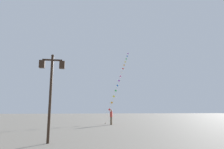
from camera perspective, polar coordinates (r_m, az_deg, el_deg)
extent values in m
plane|color=gray|center=(22.34, -7.73, -14.57)|extent=(160.00, 160.00, 0.00)
cylinder|color=black|center=(10.65, -17.71, -6.79)|extent=(0.14, 0.14, 4.45)
sphere|color=black|center=(11.02, -17.04, 5.24)|extent=(0.16, 0.16, 0.16)
cube|color=black|center=(10.96, -17.10, 4.08)|extent=(1.04, 0.08, 0.08)
cube|color=black|center=(10.98, -19.87, 2.88)|extent=(0.28, 0.28, 0.40)
cube|color=beige|center=(10.98, -19.87, 2.88)|extent=(0.19, 0.19, 0.30)
cube|color=black|center=(10.85, -14.45, 2.73)|extent=(0.28, 0.28, 0.40)
cube|color=beige|center=(10.85, -14.45, 2.73)|extent=(0.19, 0.19, 0.30)
cylinder|color=brown|center=(23.78, -2.02, -14.19)|extent=(0.06, 0.06, 0.18)
cylinder|color=silver|center=(24.72, -1.35, -12.04)|extent=(0.85, 1.87, 1.57)
cylinder|color=silver|center=(26.29, -0.39, -9.23)|extent=(0.53, 1.15, 0.96)
cylinder|color=silver|center=(27.53, 0.25, -7.33)|extent=(0.53, 1.15, 0.96)
cylinder|color=silver|center=(28.79, 0.84, -5.58)|extent=(0.53, 1.15, 0.96)
cylinder|color=silver|center=(30.09, 1.36, -3.99)|extent=(0.53, 1.15, 0.96)
cylinder|color=silver|center=(31.40, 1.85, -2.52)|extent=(0.53, 1.15, 0.96)
cylinder|color=silver|center=(32.74, 2.29, -1.18)|extent=(0.53, 1.15, 0.96)
cylinder|color=silver|center=(34.09, 2.70, 0.06)|extent=(0.53, 1.15, 0.96)
cylinder|color=silver|center=(35.46, 3.07, 1.20)|extent=(0.53, 1.15, 0.96)
cylinder|color=silver|center=(36.85, 3.42, 2.26)|extent=(0.53, 1.15, 0.96)
cylinder|color=silver|center=(38.25, 3.75, 3.24)|extent=(0.53, 1.15, 0.96)
cylinder|color=silver|center=(39.66, 4.05, 4.15)|extent=(0.53, 1.15, 0.96)
cylinder|color=silver|center=(41.08, 4.33, 5.00)|extent=(0.53, 1.15, 0.96)
cylinder|color=silver|center=(42.51, 4.59, 5.79)|extent=(0.53, 1.15, 0.96)
cube|color=red|center=(25.69, -0.74, -10.26)|extent=(0.31, 0.18, 0.35)
cylinder|color=red|center=(25.69, -0.74, -10.80)|extent=(0.03, 0.04, 0.22)
cube|color=orange|center=(26.91, -0.06, -8.26)|extent=(0.33, 0.12, 0.35)
cylinder|color=orange|center=(26.90, -0.06, -8.78)|extent=(0.03, 0.05, 0.22)
cube|color=yellow|center=(28.16, 0.55, -6.43)|extent=(0.33, 0.13, 0.35)
cylinder|color=yellow|center=(28.14, 0.55, -6.96)|extent=(0.03, 0.04, 0.25)
cube|color=green|center=(29.44, 1.11, -4.77)|extent=(0.34, 0.10, 0.35)
cylinder|color=green|center=(29.41, 1.11, -5.26)|extent=(0.02, 0.03, 0.24)
cube|color=blue|center=(30.74, 1.61, -3.24)|extent=(0.33, 0.15, 0.35)
cylinder|color=blue|center=(30.71, 1.61, -3.73)|extent=(0.03, 0.04, 0.26)
cube|color=purple|center=(32.07, 2.07, -1.84)|extent=(0.34, 0.11, 0.35)
cylinder|color=purple|center=(32.03, 2.08, -2.23)|extent=(0.03, 0.04, 0.18)
cube|color=pink|center=(33.41, 2.50, -0.55)|extent=(0.33, 0.13, 0.35)
cylinder|color=pink|center=(33.37, 2.50, -0.99)|extent=(0.02, 0.03, 0.26)
cube|color=white|center=(34.78, 2.89, 0.64)|extent=(0.30, 0.21, 0.35)
cylinder|color=white|center=(34.73, 2.89, 0.27)|extent=(0.04, 0.04, 0.20)
cube|color=red|center=(36.15, 3.25, 1.74)|extent=(0.29, 0.22, 0.35)
cylinder|color=red|center=(36.10, 3.26, 1.34)|extent=(0.03, 0.03, 0.25)
cube|color=orange|center=(37.55, 3.59, 2.76)|extent=(0.33, 0.12, 0.35)
cylinder|color=orange|center=(37.49, 3.59, 2.39)|extent=(0.03, 0.05, 0.23)
cube|color=yellow|center=(38.95, 3.90, 3.71)|extent=(0.30, 0.20, 0.35)
cylinder|color=yellow|center=(38.89, 3.90, 3.37)|extent=(0.03, 0.04, 0.21)
cube|color=green|center=(40.37, 4.19, 4.59)|extent=(0.31, 0.18, 0.35)
cylinder|color=green|center=(40.30, 4.20, 4.24)|extent=(0.03, 0.03, 0.25)
cube|color=blue|center=(41.79, 4.46, 5.41)|extent=(0.33, 0.12, 0.35)
cylinder|color=blue|center=(41.73, 4.47, 5.09)|extent=(0.03, 0.05, 0.22)
cube|color=purple|center=(43.23, 4.72, 6.17)|extent=(0.29, 0.22, 0.35)
cylinder|color=purple|center=(43.15, 4.72, 5.85)|extent=(0.04, 0.05, 0.24)
cube|color=brown|center=(22.91, -0.22, -13.43)|extent=(0.29, 0.35, 0.90)
cube|color=#B22D26|center=(22.88, -0.22, -11.61)|extent=(0.35, 0.44, 0.60)
sphere|color=tan|center=(22.88, -0.22, -10.55)|extent=(0.22, 0.22, 0.22)
cylinder|color=#B22D26|center=(23.10, -0.12, -11.17)|extent=(0.22, 0.40, 0.50)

